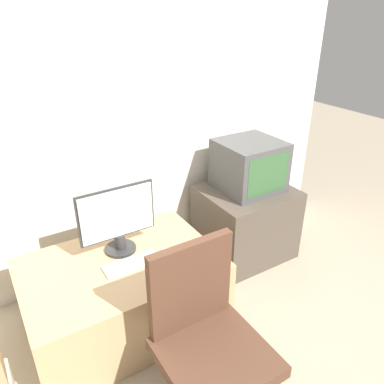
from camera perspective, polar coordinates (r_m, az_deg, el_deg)
wall_back at (r=2.62m, az=-16.49°, el=11.66°), size 4.40×0.05×2.60m
desk at (r=2.56m, az=-10.45°, el=-14.93°), size 1.20×0.81×0.50m
side_stand at (r=3.18m, az=8.08°, el=-4.51°), size 0.71×0.62×0.60m
main_monitor at (r=2.39m, az=-11.25°, el=-4.05°), size 0.50×0.20×0.45m
keyboard at (r=2.37m, az=-9.18°, el=-10.72°), size 0.35×0.13×0.01m
mouse at (r=2.45m, az=-4.06°, el=-8.83°), size 0.06×0.04×0.03m
crt_tv at (r=2.98m, az=8.73°, el=4.03°), size 0.47×0.45×0.39m
office_chair at (r=2.03m, az=2.36°, el=-22.43°), size 0.51×0.51×0.93m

